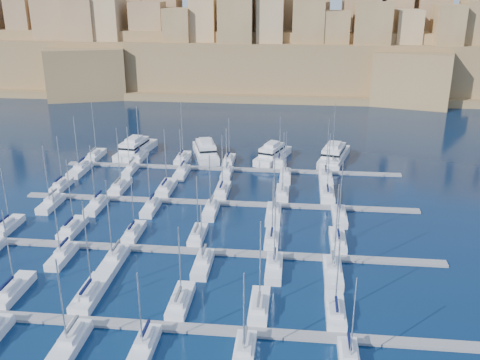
# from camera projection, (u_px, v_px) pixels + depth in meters

# --- Properties ---
(ground) EXTENTS (600.00, 600.00, 0.00)m
(ground) POSITION_uv_depth(u_px,v_px,m) (210.00, 223.00, 104.39)
(ground) COLOR black
(ground) RESTS_ON ground
(pontoon_near) EXTENTS (84.00, 2.00, 0.40)m
(pontoon_near) POSITION_uv_depth(u_px,v_px,m) (170.00, 327.00, 72.62)
(pontoon_near) COLOR slate
(pontoon_near) RESTS_ON ground
(pontoon_mid_near) EXTENTS (84.00, 2.00, 0.40)m
(pontoon_mid_near) POSITION_uv_depth(u_px,v_px,m) (199.00, 251.00, 93.13)
(pontoon_mid_near) COLOR slate
(pontoon_mid_near) RESTS_ON ground
(pontoon_mid_far) EXTENTS (84.00, 2.00, 0.40)m
(pontoon_mid_far) POSITION_uv_depth(u_px,v_px,m) (217.00, 203.00, 113.64)
(pontoon_mid_far) COLOR slate
(pontoon_mid_far) RESTS_ON ground
(pontoon_far) EXTENTS (84.00, 2.00, 0.40)m
(pontoon_far) POSITION_uv_depth(u_px,v_px,m) (230.00, 169.00, 134.15)
(pontoon_far) COLOR slate
(pontoon_far) RESTS_ON ground
(sailboat_1) EXTENTS (2.85, 9.51, 13.92)m
(sailboat_1) POSITION_uv_depth(u_px,v_px,m) (13.00, 290.00, 80.26)
(sailboat_1) COLOR silver
(sailboat_1) RESTS_ON ground
(sailboat_2) EXTENTS (3.09, 10.29, 15.60)m
(sailboat_2) POSITION_uv_depth(u_px,v_px,m) (91.00, 294.00, 79.40)
(sailboat_2) COLOR silver
(sailboat_2) RESTS_ON ground
(sailboat_3) EXTENTS (2.75, 9.17, 12.65)m
(sailboat_3) POSITION_uv_depth(u_px,v_px,m) (181.00, 301.00, 77.50)
(sailboat_3) COLOR silver
(sailboat_3) RESTS_ON ground
(sailboat_4) EXTENTS (2.70, 9.01, 14.14)m
(sailboat_4) POSITION_uv_depth(u_px,v_px,m) (259.00, 306.00, 76.26)
(sailboat_4) COLOR silver
(sailboat_4) RESTS_ON ground
(sailboat_5) EXTENTS (2.68, 8.93, 12.39)m
(sailboat_5) POSITION_uv_depth(u_px,v_px,m) (335.00, 311.00, 75.14)
(sailboat_5) COLOR silver
(sailboat_5) RESTS_ON ground
(sailboat_8) EXTENTS (2.84, 9.47, 13.60)m
(sailboat_8) POSITION_uv_depth(u_px,v_px,m) (70.00, 344.00, 68.39)
(sailboat_8) COLOR silver
(sailboat_8) RESTS_ON ground
(sailboat_9) EXTENTS (2.57, 8.56, 12.05)m
(sailboat_9) POSITION_uv_depth(u_px,v_px,m) (144.00, 347.00, 67.83)
(sailboat_9) COLOR silver
(sailboat_9) RESTS_ON ground
(sailboat_10) EXTENTS (2.58, 8.60, 12.85)m
(sailboat_10) POSITION_uv_depth(u_px,v_px,m) (244.00, 354.00, 66.51)
(sailboat_10) COLOR silver
(sailboat_10) RESTS_ON ground
(sailboat_12) EXTENTS (2.54, 8.46, 12.43)m
(sailboat_12) POSITION_uv_depth(u_px,v_px,m) (8.00, 226.00, 101.54)
(sailboat_12) COLOR silver
(sailboat_12) RESTS_ON ground
(sailboat_13) EXTENTS (2.76, 9.22, 14.40)m
(sailboat_13) POSITION_uv_depth(u_px,v_px,m) (73.00, 228.00, 100.61)
(sailboat_13) COLOR silver
(sailboat_13) RESTS_ON ground
(sailboat_14) EXTENTS (2.49, 8.30, 12.45)m
(sailboat_14) POSITION_uv_depth(u_px,v_px,m) (134.00, 232.00, 98.98)
(sailboat_14) COLOR silver
(sailboat_14) RESTS_ON ground
(sailboat_15) EXTENTS (2.51, 8.37, 12.30)m
(sailboat_15) POSITION_uv_depth(u_px,v_px,m) (198.00, 235.00, 97.80)
(sailboat_15) COLOR silver
(sailboat_15) RESTS_ON ground
(sailboat_16) EXTENTS (2.48, 8.26, 12.73)m
(sailboat_16) POSITION_uv_depth(u_px,v_px,m) (272.00, 239.00, 96.37)
(sailboat_16) COLOR silver
(sailboat_16) RESTS_ON ground
(sailboat_17) EXTENTS (2.78, 9.26, 12.69)m
(sailboat_17) POSITION_uv_depth(u_px,v_px,m) (338.00, 241.00, 95.63)
(sailboat_17) COLOR silver
(sailboat_17) RESTS_ON ground
(sailboat_19) EXTENTS (2.55, 8.50, 13.42)m
(sailboat_19) POSITION_uv_depth(u_px,v_px,m) (62.00, 256.00, 90.43)
(sailboat_19) COLOR silver
(sailboat_19) RESTS_ON ground
(sailboat_20) EXTENTS (2.83, 9.44, 15.44)m
(sailboat_20) POSITION_uv_depth(u_px,v_px,m) (114.00, 260.00, 89.06)
(sailboat_20) COLOR silver
(sailboat_20) RESTS_ON ground
(sailboat_21) EXTENTS (2.64, 8.80, 11.70)m
(sailboat_21) POSITION_uv_depth(u_px,v_px,m) (203.00, 264.00, 87.85)
(sailboat_21) COLOR silver
(sailboat_21) RESTS_ON ground
(sailboat_22) EXTENTS (2.65, 8.85, 14.44)m
(sailboat_22) POSITION_uv_depth(u_px,v_px,m) (274.00, 268.00, 86.63)
(sailboat_22) COLOR silver
(sailboat_22) RESTS_ON ground
(sailboat_23) EXTENTS (2.89, 9.62, 16.28)m
(sailboat_23) POSITION_uv_depth(u_px,v_px,m) (333.00, 272.00, 85.32)
(sailboat_23) COLOR silver
(sailboat_23) RESTS_ON ground
(sailboat_24) EXTENTS (2.46, 8.18, 12.53)m
(sailboat_24) POSITION_uv_depth(u_px,v_px,m) (61.00, 185.00, 121.83)
(sailboat_24) COLOR silver
(sailboat_24) RESTS_ON ground
(sailboat_25) EXTENTS (2.85, 9.51, 14.62)m
(sailboat_25) POSITION_uv_depth(u_px,v_px,m) (120.00, 187.00, 121.05)
(sailboat_25) COLOR silver
(sailboat_25) RESTS_ON ground
(sailboat_26) EXTENTS (2.99, 9.96, 14.59)m
(sailboat_26) POSITION_uv_depth(u_px,v_px,m) (166.00, 188.00, 120.18)
(sailboat_26) COLOR silver
(sailboat_26) RESTS_ON ground
(sailboat_27) EXTENTS (2.80, 9.33, 13.67)m
(sailboat_27) POSITION_uv_depth(u_px,v_px,m) (222.00, 191.00, 118.60)
(sailboat_27) COLOR silver
(sailboat_27) RESTS_ON ground
(sailboat_28) EXTENTS (2.74, 9.14, 14.69)m
(sailboat_28) POSITION_uv_depth(u_px,v_px,m) (282.00, 193.00, 117.16)
(sailboat_28) COLOR silver
(sailboat_28) RESTS_ON ground
(sailboat_29) EXTENTS (3.02, 10.07, 14.64)m
(sailboat_29) POSITION_uv_depth(u_px,v_px,m) (327.00, 194.00, 116.60)
(sailboat_29) COLOR silver
(sailboat_29) RESTS_ON ground
(sailboat_30) EXTENTS (2.71, 9.03, 13.78)m
(sailboat_30) POSITION_uv_depth(u_px,v_px,m) (51.00, 203.00, 111.90)
(sailboat_30) COLOR silver
(sailboat_30) RESTS_ON ground
(sailboat_31) EXTENTS (2.63, 8.77, 14.09)m
(sailboat_31) POSITION_uv_depth(u_px,v_px,m) (97.00, 205.00, 111.03)
(sailboat_31) COLOR silver
(sailboat_31) RESTS_ON ground
(sailboat_32) EXTENTS (2.55, 8.51, 12.83)m
(sailboat_32) POSITION_uv_depth(u_px,v_px,m) (151.00, 207.00, 109.98)
(sailboat_32) COLOR silver
(sailboat_32) RESTS_ON ground
(sailboat_33) EXTENTS (2.62, 8.74, 13.06)m
(sailboat_33) POSITION_uv_depth(u_px,v_px,m) (211.00, 210.00, 108.61)
(sailboat_33) COLOR silver
(sailboat_33) RESTS_ON ground
(sailboat_34) EXTENTS (2.89, 9.63, 14.28)m
(sailboat_34) POSITION_uv_depth(u_px,v_px,m) (274.00, 214.00, 106.90)
(sailboat_34) COLOR silver
(sailboat_34) RESTS_ON ground
(sailboat_35) EXTENTS (2.75, 9.17, 12.97)m
(sailboat_35) POSITION_uv_depth(u_px,v_px,m) (339.00, 216.00, 105.80)
(sailboat_35) COLOR silver
(sailboat_35) RESTS_ON ground
(sailboat_36) EXTENTS (2.83, 9.43, 15.26)m
(sailboat_36) POSITION_uv_depth(u_px,v_px,m) (96.00, 155.00, 142.93)
(sailboat_36) COLOR silver
(sailboat_36) RESTS_ON ground
(sailboat_37) EXTENTS (2.82, 9.40, 14.50)m
(sailboat_37) POSITION_uv_depth(u_px,v_px,m) (139.00, 157.00, 141.72)
(sailboat_37) COLOR silver
(sailboat_37) RESTS_ON ground
(sailboat_38) EXTENTS (2.84, 9.47, 15.83)m
(sailboat_38) POSITION_uv_depth(u_px,v_px,m) (182.00, 158.00, 140.55)
(sailboat_38) COLOR silver
(sailboat_38) RESTS_ON ground
(sailboat_39) EXTENTS (2.59, 8.64, 12.24)m
(sailboat_39) POSITION_uv_depth(u_px,v_px,m) (229.00, 160.00, 138.93)
(sailboat_39) COLOR silver
(sailboat_39) RESTS_ON ground
(sailboat_40) EXTENTS (2.81, 9.36, 12.70)m
(sailboat_40) POSITION_uv_depth(u_px,v_px,m) (279.00, 162.00, 137.93)
(sailboat_40) COLOR silver
(sailboat_40) RESTS_ON ground
(sailboat_41) EXTENTS (3.01, 10.03, 16.55)m
(sailboat_41) POSITION_uv_depth(u_px,v_px,m) (332.00, 163.00, 136.85)
(sailboat_41) COLOR silver
(sailboat_41) RESTS_ON ground
(sailboat_42) EXTENTS (3.08, 10.28, 14.53)m
(sailboat_42) POSITION_uv_depth(u_px,v_px,m) (80.00, 170.00, 132.07)
(sailboat_42) COLOR silver
(sailboat_42) RESTS_ON ground
(sailboat_43) EXTENTS (2.21, 7.37, 12.01)m
(sailboat_43) POSITION_uv_depth(u_px,v_px,m) (131.00, 170.00, 132.16)
(sailboat_43) COLOR silver
(sailboat_43) RESTS_ON ground
(sailboat_44) EXTENTS (2.67, 8.92, 12.04)m
(sailboat_44) POSITION_uv_depth(u_px,v_px,m) (182.00, 172.00, 130.13)
(sailboat_44) COLOR silver
(sailboat_44) RESTS_ON ground
(sailboat_45) EXTENTS (2.35, 7.82, 12.35)m
(sailboat_45) POSITION_uv_depth(u_px,v_px,m) (227.00, 173.00, 129.52)
(sailboat_45) COLOR silver
(sailboat_45) RESTS_ON ground
(sailboat_46) EXTENTS (2.56, 8.54, 12.19)m
(sailboat_46) POSITION_uv_depth(u_px,v_px,m) (285.00, 176.00, 127.75)
(sailboat_46) COLOR silver
(sailboat_46) RESTS_ON ground
(sailboat_47) EXTENTS (3.10, 10.33, 15.71)m
(sailboat_47) POSITION_uv_depth(u_px,v_px,m) (326.00, 179.00, 125.95)
(sailboat_47) COLOR silver
(sailboat_47) RESTS_ON ground
(motor_yacht_a) EXTENTS (7.73, 18.42, 5.25)m
(motor_yacht_a) POSITION_uv_depth(u_px,v_px,m) (135.00, 148.00, 145.80)
(motor_yacht_a) COLOR silver
(motor_yacht_a) RESTS_ON ground
(motor_yacht_b) EXTENTS (10.03, 18.14, 5.25)m
(motor_yacht_b) POSITION_uv_depth(u_px,v_px,m) (206.00, 151.00, 143.62)
(motor_yacht_b) COLOR silver
(motor_yacht_b) RESTS_ON ground
(motor_yacht_c) EXTENTS (9.63, 16.16, 5.25)m
(motor_yacht_c) POSITION_uv_depth(u_px,v_px,m) (272.00, 154.00, 140.95)
(motor_yacht_c) COLOR silver
(motor_yacht_c) RESTS_ON ground
(motor_yacht_d) EXTENTS (9.57, 18.65, 5.25)m
(motor_yacht_d) POSITION_uv_depth(u_px,v_px,m) (334.00, 155.00, 140.38)
(motor_yacht_d) COLOR silver
(motor_yacht_d) RESTS_ON ground
(fortified_city) EXTENTS (460.00, 108.95, 59.52)m
(fortified_city) POSITION_uv_depth(u_px,v_px,m) (263.00, 51.00, 244.04)
(fortified_city) COLOR brown
(fortified_city) RESTS_ON ground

